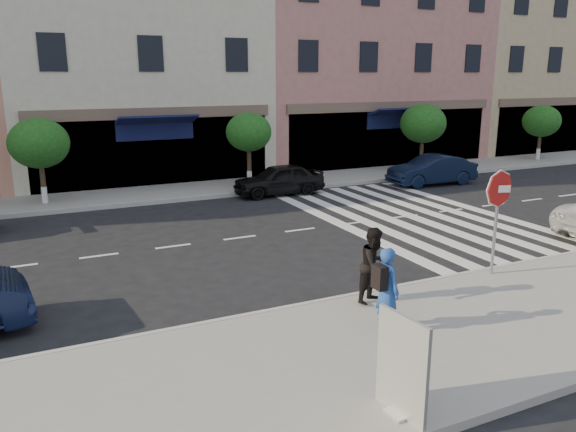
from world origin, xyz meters
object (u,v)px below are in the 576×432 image
object	(u,v)px
walker	(375,265)
car_far_mid	(279,179)
stop_sign	(499,199)
car_far_right	(432,170)
poster_board	(402,368)
photographer	(387,289)

from	to	relation	value
walker	car_far_mid	xyz separation A→B (m)	(2.91, 11.10, -0.32)
stop_sign	walker	size ratio (longest dim) A/B	1.57
car_far_mid	car_far_right	size ratio (longest dim) A/B	0.93
walker	poster_board	size ratio (longest dim) A/B	1.07
walker	car_far_right	world-z (taller)	walker
stop_sign	car_far_right	world-z (taller)	stop_sign
photographer	car_far_right	bearing A→B (deg)	-42.41
stop_sign	photographer	world-z (taller)	stop_sign
stop_sign	poster_board	distance (m)	6.58
car_far_right	walker	bearing A→B (deg)	-40.64
poster_board	car_far_right	xyz separation A→B (m)	(11.72, 13.66, -0.21)
poster_board	car_far_mid	distance (m)	15.37
stop_sign	photographer	size ratio (longest dim) A/B	1.58
photographer	walker	distance (m)	1.32
stop_sign	poster_board	size ratio (longest dim) A/B	1.69
walker	car_far_right	xyz separation A→B (m)	(9.82, 10.16, -0.29)
photographer	car_far_mid	bearing A→B (deg)	-15.71
stop_sign	walker	bearing A→B (deg)	-160.46
walker	car_far_right	bearing A→B (deg)	22.31
car_far_mid	poster_board	bearing A→B (deg)	-17.14
walker	car_far_mid	bearing A→B (deg)	51.67
stop_sign	car_far_right	size ratio (longest dim) A/B	0.63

